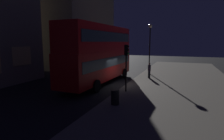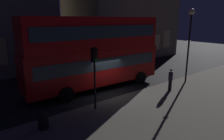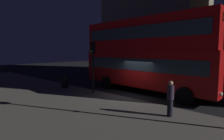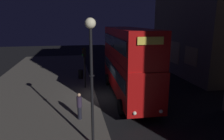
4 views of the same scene
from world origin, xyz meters
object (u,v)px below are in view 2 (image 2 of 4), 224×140
Objects in this scene: double_decker_bus at (95,50)px; pedestrian at (170,79)px; street_lamp at (190,31)px; litter_bin at (43,119)px; traffic_light_far_side at (150,42)px; traffic_light_near_kerb at (95,66)px.

double_decker_bus reaches higher than pedestrian.
double_decker_bus is 8.15m from street_lamp.
pedestrian is 9.77m from litter_bin.
double_decker_bus is 9.80m from traffic_light_far_side.
double_decker_bus is at bearing 9.26° from pedestrian.
double_decker_bus is at bearing 152.74° from street_lamp.
street_lamp is at bearing -114.74° from pedestrian.
traffic_light_near_kerb is at bearing 178.71° from street_lamp.
pedestrian is at bearing -169.73° from street_lamp.
traffic_light_far_side is 2.40× the size of pedestrian.
double_decker_bus reaches higher than litter_bin.
traffic_light_near_kerb is 0.92× the size of traffic_light_far_side.
traffic_light_near_kerb is 9.59m from street_lamp.
double_decker_bus is 7.22m from litter_bin.
traffic_light_far_side is (11.74, 6.11, 0.11)m from traffic_light_near_kerb.
double_decker_bus is at bearing 33.55° from litter_bin.
double_decker_bus is 1.82× the size of street_lamp.
litter_bin is at bearing -144.19° from double_decker_bus.
traffic_light_near_kerb reaches higher than litter_bin.
double_decker_bus is 2.98× the size of traffic_light_near_kerb.
street_lamp is at bearing -25.01° from double_decker_bus.
street_lamp is (7.14, -3.68, 1.41)m from double_decker_bus.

